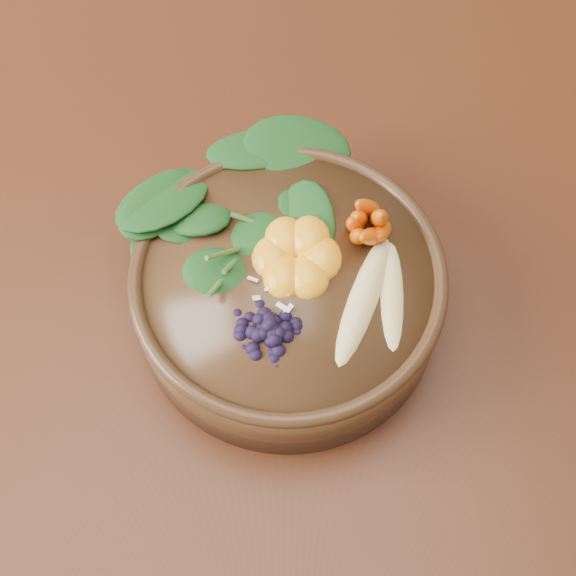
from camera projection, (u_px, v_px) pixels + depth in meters
name	position (u px, v px, depth m)	size (l,w,h in m)	color
ground	(192.00, 444.00, 1.40)	(4.00, 4.00, 0.00)	#381E0F
dining_table	(125.00, 248.00, 0.82)	(1.60, 0.90, 0.75)	#331C0C
stoneware_bowl	(288.00, 294.00, 0.65)	(0.25, 0.25, 0.07)	#422A17
kale_heap	(264.00, 195.00, 0.64)	(0.16, 0.15, 0.04)	#184D18
carrot_cluster	(372.00, 197.00, 0.62)	(0.05, 0.05, 0.07)	#D95E03
banana_halves	(379.00, 290.00, 0.60)	(0.07, 0.13, 0.02)	#E0CC84
mandarin_cluster	(297.00, 249.00, 0.62)	(0.07, 0.08, 0.03)	#FDA416
blueberry_pile	(268.00, 321.00, 0.59)	(0.12, 0.09, 0.03)	black
coconut_flakes	(283.00, 290.00, 0.61)	(0.08, 0.06, 0.01)	white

